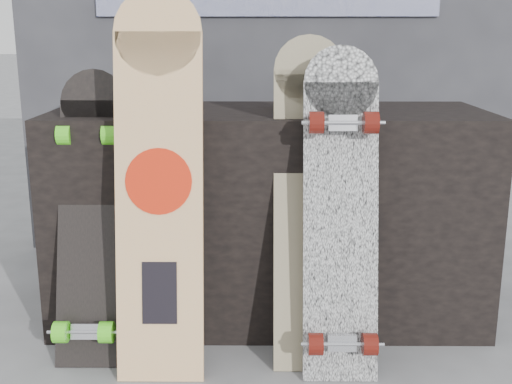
{
  "coord_description": "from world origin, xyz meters",
  "views": [
    {
      "loc": [
        -0.03,
        -1.87,
        1.08
      ],
      "look_at": [
        -0.05,
        0.2,
        0.56
      ],
      "focal_mm": 45.0,
      "sensor_mm": 36.0,
      "label": 1
    }
  ],
  "objects_px": {
    "longboard_geisha": "(159,176)",
    "skateboard_dark": "(90,212)",
    "longboard_cascadia": "(341,209)",
    "vendor_table": "(269,214)",
    "longboard_celtic": "(310,190)"
  },
  "relations": [
    {
      "from": "longboard_geisha",
      "to": "skateboard_dark",
      "type": "bearing_deg",
      "value": 157.18
    },
    {
      "from": "longboard_cascadia",
      "to": "skateboard_dark",
      "type": "relative_size",
      "value": 1.09
    },
    {
      "from": "vendor_table",
      "to": "longboard_cascadia",
      "type": "distance_m",
      "value": 0.5
    },
    {
      "from": "vendor_table",
      "to": "longboard_celtic",
      "type": "bearing_deg",
      "value": -66.88
    },
    {
      "from": "vendor_table",
      "to": "longboard_cascadia",
      "type": "xyz_separation_m",
      "value": [
        0.22,
        -0.42,
        0.14
      ]
    },
    {
      "from": "skateboard_dark",
      "to": "longboard_geisha",
      "type": "bearing_deg",
      "value": -22.82
    },
    {
      "from": "vendor_table",
      "to": "longboard_cascadia",
      "type": "height_order",
      "value": "longboard_cascadia"
    },
    {
      "from": "longboard_cascadia",
      "to": "vendor_table",
      "type": "bearing_deg",
      "value": 117.94
    },
    {
      "from": "longboard_geisha",
      "to": "skateboard_dark",
      "type": "height_order",
      "value": "longboard_geisha"
    },
    {
      "from": "longboard_cascadia",
      "to": "longboard_geisha",
      "type": "bearing_deg",
      "value": 179.86
    },
    {
      "from": "vendor_table",
      "to": "skateboard_dark",
      "type": "distance_m",
      "value": 0.69
    },
    {
      "from": "longboard_geisha",
      "to": "longboard_celtic",
      "type": "height_order",
      "value": "longboard_geisha"
    },
    {
      "from": "vendor_table",
      "to": "longboard_celtic",
      "type": "xyz_separation_m",
      "value": [
        0.13,
        -0.31,
        0.17
      ]
    },
    {
      "from": "longboard_geisha",
      "to": "longboard_cascadia",
      "type": "relative_size",
      "value": 1.17
    },
    {
      "from": "vendor_table",
      "to": "skateboard_dark",
      "type": "xyz_separation_m",
      "value": [
        -0.6,
        -0.31,
        0.1
      ]
    }
  ]
}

